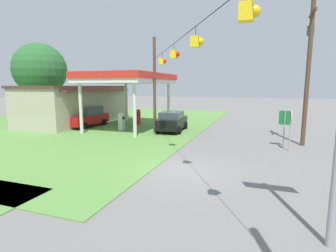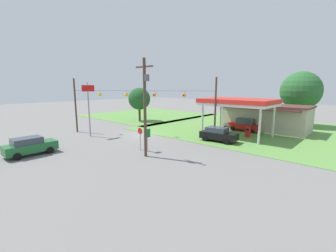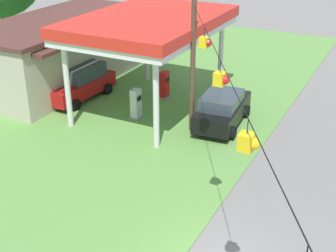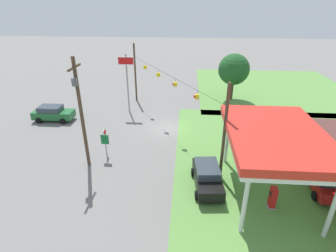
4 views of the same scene
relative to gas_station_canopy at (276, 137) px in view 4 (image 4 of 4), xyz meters
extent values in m
plane|color=slate|center=(-10.29, -8.18, -4.60)|extent=(160.00, 160.00, 0.00)
cube|color=#5B8E42|center=(-26.29, 7.82, -4.58)|extent=(24.00, 24.00, 0.04)
cube|color=silver|center=(0.00, 0.00, -0.22)|extent=(9.04, 6.17, 0.35)
cube|color=red|center=(0.00, 0.00, 0.23)|extent=(9.24, 6.37, 0.55)
cylinder|color=silver|center=(-3.92, -2.48, -2.50)|extent=(0.28, 0.28, 4.21)
cylinder|color=silver|center=(3.92, -2.48, -2.50)|extent=(0.28, 0.28, 4.21)
cylinder|color=silver|center=(-3.92, 2.48, -2.50)|extent=(0.28, 0.28, 4.21)
cylinder|color=silver|center=(3.92, 2.48, -2.50)|extent=(0.28, 0.28, 4.21)
cube|color=gray|center=(-1.60, 0.00, -4.54)|extent=(0.71, 0.56, 0.12)
cube|color=silver|center=(-1.60, 0.00, -3.73)|extent=(0.55, 0.40, 1.51)
cube|color=black|center=(-1.60, -0.22, -3.43)|extent=(0.39, 0.03, 0.24)
cube|color=gray|center=(1.60, 0.00, -4.54)|extent=(0.71, 0.56, 0.12)
cube|color=red|center=(1.60, 0.00, -3.73)|extent=(0.55, 0.40, 1.51)
cube|color=black|center=(1.60, -0.22, -3.43)|extent=(0.39, 0.03, 0.24)
cube|color=black|center=(-0.28, -4.31, -3.84)|extent=(4.61, 2.23, 0.84)
cube|color=#333D47|center=(-0.55, -4.33, -3.12)|extent=(2.60, 1.91, 0.59)
cylinder|color=black|center=(1.02, -3.25, -4.26)|extent=(0.70, 0.28, 0.68)
cylinder|color=black|center=(1.18, -5.13, -4.26)|extent=(0.70, 0.28, 0.68)
cylinder|color=black|center=(-1.74, -3.49, -4.26)|extent=(0.70, 0.28, 0.68)
cylinder|color=black|center=(-1.58, -5.37, -4.26)|extent=(0.70, 0.28, 0.68)
cube|color=#AD1414|center=(-0.77, 4.31, -3.84)|extent=(4.75, 2.12, 0.85)
cube|color=#333D47|center=(-0.49, 4.29, -3.01)|extent=(2.65, 1.85, 0.81)
cylinder|color=black|center=(-2.26, 3.45, -4.26)|extent=(0.69, 0.26, 0.68)
cylinder|color=black|center=(-2.15, 5.33, -4.26)|extent=(0.69, 0.26, 0.68)
cylinder|color=black|center=(0.62, 3.28, -4.26)|extent=(0.69, 0.26, 0.68)
cube|color=#1E602D|center=(-11.40, -21.68, -3.83)|extent=(1.87, 4.64, 0.86)
cube|color=#333D47|center=(-11.40, -21.96, -3.10)|extent=(1.71, 2.55, 0.60)
cylinder|color=black|center=(-12.35, -20.25, -4.26)|extent=(0.22, 0.68, 0.68)
cylinder|color=black|center=(-10.46, -20.24, -4.26)|extent=(0.22, 0.68, 0.68)
cylinder|color=black|center=(-12.34, -23.12, -4.26)|extent=(0.22, 0.68, 0.68)
cylinder|color=black|center=(-10.45, -23.11, -4.26)|extent=(0.22, 0.68, 0.68)
cylinder|color=#99999E|center=(-4.52, -13.35, -3.55)|extent=(0.08, 0.08, 2.10)
cylinder|color=white|center=(-4.52, -13.35, -2.50)|extent=(0.80, 0.03, 0.80)
cylinder|color=red|center=(-4.52, -13.35, -2.50)|extent=(0.70, 0.03, 0.70)
cylinder|color=gray|center=(-14.86, -13.37, -0.98)|extent=(0.18, 0.18, 7.25)
cube|color=white|center=(-14.76, -13.37, 1.88)|extent=(0.06, 1.92, 0.93)
cube|color=red|center=(-14.76, -13.37, 1.88)|extent=(0.07, 1.80, 0.81)
cylinder|color=gray|center=(-3.68, -13.08, -3.40)|extent=(0.07, 0.07, 2.40)
cube|color=#146B33|center=(-3.63, -13.08, -2.65)|extent=(0.04, 0.70, 0.90)
cylinder|color=#4C3828|center=(-2.58, -14.36, 0.05)|extent=(0.28, 0.28, 9.30)
cube|color=#4C3828|center=(-2.58, -14.36, 3.90)|extent=(2.20, 0.14, 0.14)
cylinder|color=#59595B|center=(-2.23, -14.36, 2.90)|extent=(0.44, 0.44, 0.60)
cylinder|color=#4C3828|center=(-19.02, -13.18, -0.65)|extent=(0.24, 0.24, 7.89)
cylinder|color=#4C3828|center=(-1.56, -3.18, -0.65)|extent=(0.24, 0.24, 7.89)
cylinder|color=black|center=(-10.29, -8.18, 1.56)|extent=(17.47, 10.02, 0.02)
cylinder|color=black|center=(-15.53, -11.18, 1.38)|extent=(0.02, 0.02, 0.35)
cube|color=yellow|center=(-15.53, -11.18, 1.01)|extent=(0.32, 0.32, 0.40)
sphere|color=yellow|center=(-15.53, -11.35, 1.01)|extent=(0.28, 0.28, 0.28)
cylinder|color=black|center=(-12.04, -9.18, 1.38)|extent=(0.02, 0.02, 0.35)
cube|color=yellow|center=(-12.04, -9.18, 1.01)|extent=(0.32, 0.32, 0.40)
sphere|color=yellow|center=(-12.04, -9.35, 1.01)|extent=(0.28, 0.28, 0.28)
cylinder|color=black|center=(-8.55, -7.18, 1.38)|extent=(0.02, 0.02, 0.35)
cube|color=yellow|center=(-8.55, -7.18, 1.01)|extent=(0.32, 0.32, 0.40)
sphere|color=red|center=(-8.55, -7.35, 1.01)|extent=(0.28, 0.28, 0.28)
cylinder|color=black|center=(-5.05, -5.18, 1.38)|extent=(0.02, 0.02, 0.35)
cube|color=yellow|center=(-5.05, -5.18, 1.01)|extent=(0.32, 0.32, 0.40)
sphere|color=red|center=(-5.05, -5.35, 1.01)|extent=(0.28, 0.28, 0.28)
cylinder|color=#4C3828|center=(-20.45, 0.33, -3.28)|extent=(0.44, 0.44, 2.65)
sphere|color=#1E5123|center=(-20.45, 0.33, -0.24)|extent=(4.27, 4.27, 4.27)
camera|label=1|loc=(-21.89, -11.59, -0.61)|focal=28.00mm
camera|label=2|loc=(13.16, -28.54, 2.12)|focal=24.00mm
camera|label=3|loc=(-20.79, -11.78, 5.67)|focal=50.00mm
camera|label=4|loc=(16.02, -6.08, 8.30)|focal=28.00mm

